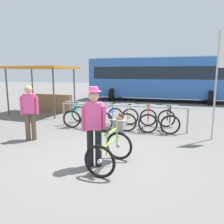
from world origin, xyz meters
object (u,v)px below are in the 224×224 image
object	(u,v)px
racked_bike_red	(148,119)
banner_flag	(222,65)
featured_bicycle	(112,144)
market_stall	(46,85)
bus_distant	(160,77)
racked_bike_orange	(93,116)
racked_bike_black	(168,120)
racked_bike_lime	(129,118)
racked_bike_teal	(76,115)
racked_bike_blue	(110,117)
pedestrian_with_backpack	(30,109)
person_with_featured_bike	(94,124)

from	to	relation	value
racked_bike_red	banner_flag	xyz separation A→B (m)	(2.09, -0.89, 1.86)
featured_bicycle	market_stall	distance (m)	7.56
featured_bicycle	racked_bike_red	bearing A→B (deg)	78.85
bus_distant	racked_bike_orange	bearing A→B (deg)	-107.42
racked_bike_black	banner_flag	distance (m)	2.47
racked_bike_lime	racked_bike_black	xyz separation A→B (m)	(1.40, -0.11, 0.00)
racked_bike_red	featured_bicycle	bearing A→B (deg)	-101.15
racked_bike_teal	racked_bike_blue	xyz separation A→B (m)	(1.40, -0.11, 0.00)
racked_bike_black	banner_flag	world-z (taller)	banner_flag
racked_bike_teal	pedestrian_with_backpack	distance (m)	2.32
racked_bike_lime	racked_bike_blue	bearing A→B (deg)	175.45
racked_bike_orange	pedestrian_with_backpack	world-z (taller)	pedestrian_with_backpack
featured_bicycle	banner_flag	size ratio (longest dim) A/B	0.39
person_with_featured_bike	pedestrian_with_backpack	xyz separation A→B (m)	(-2.39, 1.54, -0.01)
racked_bike_teal	market_stall	bearing A→B (deg)	135.14
racked_bike_teal	racked_bike_red	bearing A→B (deg)	-4.55
racked_bike_lime	market_stall	xyz separation A→B (m)	(-4.50, 2.56, 1.03)
racked_bike_red	racked_bike_lime	bearing A→B (deg)	175.45
racked_bike_blue	person_with_featured_bike	world-z (taller)	person_with_featured_bike
racked_bike_red	racked_bike_blue	bearing A→B (deg)	175.45
racked_bike_red	person_with_featured_bike	xyz separation A→B (m)	(-1.04, -3.47, 0.58)
racked_bike_blue	banner_flag	xyz separation A→B (m)	(3.48, -1.00, 1.86)
featured_bicycle	bus_distant	size ratio (longest dim) A/B	0.12
person_with_featured_bike	banner_flag	bearing A→B (deg)	39.57
racked_bike_red	pedestrian_with_backpack	xyz separation A→B (m)	(-3.43, -1.93, 0.57)
racked_bike_lime	banner_flag	size ratio (longest dim) A/B	0.35
bus_distant	featured_bicycle	bearing A→B (deg)	-95.89
racked_bike_red	racked_bike_black	bearing A→B (deg)	-4.55
racked_bike_lime	person_with_featured_bike	distance (m)	3.59
racked_bike_teal	racked_bike_blue	world-z (taller)	same
racked_bike_teal	racked_bike_lime	bearing A→B (deg)	-4.55
pedestrian_with_backpack	racked_bike_orange	bearing A→B (deg)	57.39
racked_bike_teal	person_with_featured_bike	size ratio (longest dim) A/B	0.66
featured_bicycle	pedestrian_with_backpack	world-z (taller)	pedestrian_with_backpack
racked_bike_orange	person_with_featured_bike	xyz separation A→B (m)	(1.05, -3.64, 0.58)
racked_bike_teal	market_stall	xyz separation A→B (m)	(-2.40, 2.39, 1.03)
featured_bicycle	person_with_featured_bike	xyz separation A→B (m)	(-0.38, -0.10, 0.46)
racked_bike_lime	banner_flag	distance (m)	3.48
racked_bike_lime	person_with_featured_bike	world-z (taller)	person_with_featured_bike
racked_bike_orange	pedestrian_with_backpack	xyz separation A→B (m)	(-1.34, -2.10, 0.57)
featured_bicycle	banner_flag	bearing A→B (deg)	42.12
racked_bike_blue	featured_bicycle	world-z (taller)	featured_bicycle
racked_bike_blue	racked_bike_red	distance (m)	1.40
racked_bike_red	racked_bike_black	world-z (taller)	same
pedestrian_with_backpack	market_stall	world-z (taller)	market_stall
banner_flag	racked_bike_black	bearing A→B (deg)	149.11
featured_bicycle	person_with_featured_bike	distance (m)	0.61
racked_bike_teal	pedestrian_with_backpack	bearing A→B (deg)	-106.65
racked_bike_red	featured_bicycle	size ratio (longest dim) A/B	0.88
racked_bike_orange	market_stall	bearing A→B (deg)	141.72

